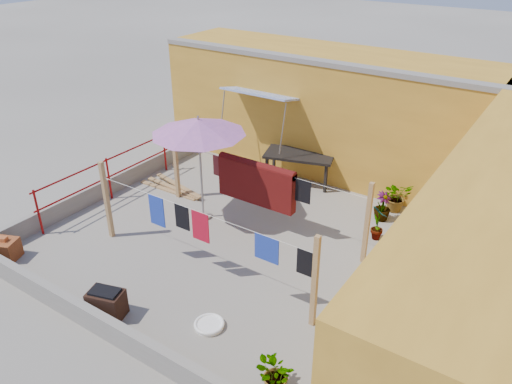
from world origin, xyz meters
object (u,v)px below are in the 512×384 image
Objects in this scene: outdoor_table at (299,157)px; water_jug_a at (424,258)px; brick_stack at (3,249)px; water_jug_b at (425,270)px; green_hose at (427,224)px; plant_back_a at (396,196)px; white_basin at (209,325)px; patio_umbrella at (198,127)px; brazier at (107,303)px.

outdoor_table is 4.37m from water_jug_a.
brick_stack is 8.52m from water_jug_b.
green_hose is (3.54, -0.25, -0.72)m from outdoor_table.
outdoor_table is 7.23m from brick_stack.
brick_stack is 0.94× the size of plant_back_a.
brick_stack is at bearing -133.16° from plant_back_a.
plant_back_a reaches higher than white_basin.
patio_umbrella is 5.49m from water_jug_b.
white_basin is at bearing 8.97° from brick_stack.
water_jug_a is 0.48× the size of plant_back_a.
outdoor_table is at bearing 71.17° from patio_umbrella.
brick_stack reaches higher than water_jug_a.
water_jug_a is at bearing 111.13° from water_jug_b.
white_basin is (1.44, -5.65, -0.71)m from outdoor_table.
outdoor_table is 5.85× the size of water_jug_b.
patio_umbrella is 3.34m from outdoor_table.
white_basin is at bearing -49.40° from patio_umbrella.
brazier is (0.75, -3.57, -1.98)m from patio_umbrella.
brick_stack is 1.33× the size of white_basin.
brick_stack is at bearing -117.48° from outdoor_table.
patio_umbrella is 5.23× the size of green_hose.
outdoor_table is 5.44× the size of water_jug_a.
outdoor_table is 3.62m from green_hose.
patio_umbrella is at bearing 130.60° from white_basin.
outdoor_table is 2.70m from plant_back_a.
water_jug_a is at bearing 47.79° from brazier.
outdoor_table is at bearing -180.00° from plant_back_a.
patio_umbrella is at bearing -108.83° from outdoor_table.
green_hose is at bearing 103.97° from water_jug_a.
water_jug_b is at bearing -74.65° from green_hose.
plant_back_a is (2.89, 6.40, 0.11)m from brazier.
outdoor_table is at bearing 88.05° from brazier.
water_jug_a reaches higher than white_basin.
water_jug_a is (4.15, 4.57, -0.11)m from brazier.
green_hose is (-0.53, 1.94, -0.12)m from water_jug_b.
brick_stack is at bearing 180.00° from brazier.
brazier reaches higher than water_jug_a.
brick_stack is 8.78m from plant_back_a.
brazier is at bearing -91.95° from outdoor_table.
brazier is (3.11, -0.00, 0.05)m from brick_stack.
brazier is at bearing -114.31° from plant_back_a.
brazier is 6.01m from water_jug_b.
brick_stack is 8.58m from water_jug_a.
white_basin is 1.46× the size of water_jug_a.
plant_back_a is (6.00, 6.40, 0.16)m from brick_stack.
water_jug_b is 0.70× the size of green_hose.
plant_back_a is at bearing 37.90° from patio_umbrella.
outdoor_table reaches higher than plant_back_a.
water_jug_b is (0.14, -0.36, -0.01)m from water_jug_a.
plant_back_a is (3.64, 2.83, -1.87)m from patio_umbrella.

